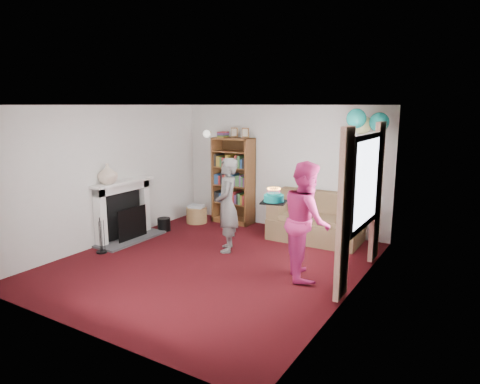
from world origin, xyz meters
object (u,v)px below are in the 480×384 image
Objects in this scene: sofa at (317,222)px; person_striped at (227,205)px; birthday_cake at (274,198)px; bookcase at (234,181)px; person_magenta at (306,220)px.

sofa is 1.85m from person_striped.
birthday_cake is (-0.01, -1.80, 0.80)m from sofa.
person_magenta is (2.50, -2.02, -0.04)m from bookcase.
person_striped reaches higher than birthday_cake.
person_striped is 0.94× the size of person_magenta.
person_magenta is at bearing -75.48° from sofa.
birthday_cake is (1.09, -0.39, 0.32)m from person_striped.
person_striped is at bearing 160.35° from birthday_cake.
bookcase is 1.22× the size of sofa.
sofa is 4.62× the size of birthday_cake.
sofa is at bearing -6.64° from bookcase.
bookcase is at bearing 171.85° from sofa.
person_striped is 1.20m from birthday_cake.
bookcase reaches higher than person_striped.
bookcase is 1.87m from person_striped.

